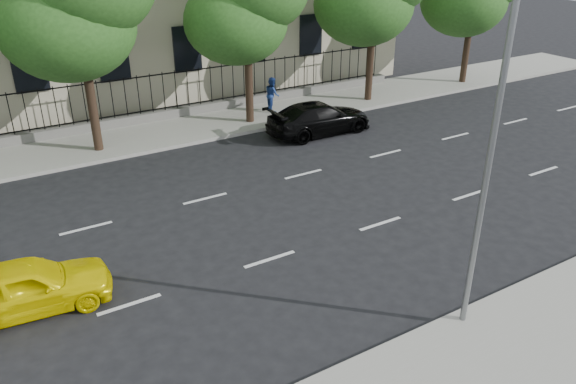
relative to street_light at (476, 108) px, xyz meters
name	(u,v)px	position (x,y,z in m)	size (l,w,h in m)	color
ground	(319,306)	(-2.50, 1.77, -5.15)	(120.00, 120.00, 0.00)	black
far_sidewalk	(141,137)	(-2.50, 15.77, -5.07)	(60.00, 4.00, 0.15)	gray
lane_markings	(234,226)	(-2.50, 6.52, -5.14)	(49.60, 4.62, 0.01)	silver
iron_fence	(128,114)	(-2.50, 17.47, -4.50)	(30.00, 0.50, 2.20)	slate
street_light	(476,108)	(0.00, 0.00, 0.00)	(0.25, 3.32, 8.05)	slate
yellow_taxi	(25,287)	(-8.63, 5.33, -4.47)	(1.60, 3.99, 1.36)	#FFEA00
black_sedan	(319,118)	(4.55, 12.25, -4.44)	(1.99, 4.89, 1.42)	black
pedestrian_far	(272,94)	(4.20, 15.83, -4.17)	(0.81, 0.63, 1.66)	navy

